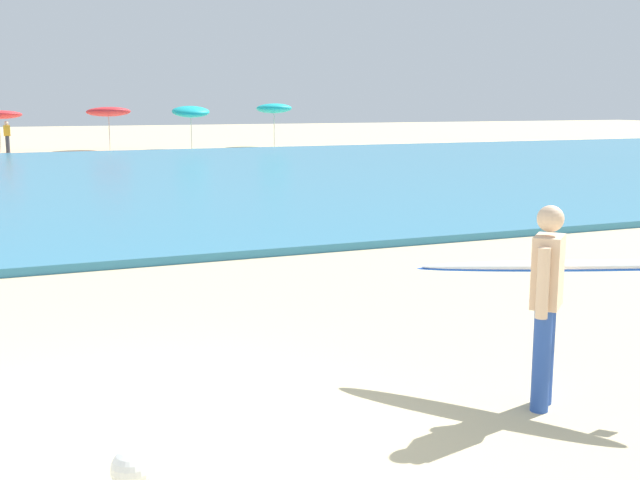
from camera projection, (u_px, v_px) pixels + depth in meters
name	position (u px, v px, depth m)	size (l,w,h in m)	color
ground_plane	(111.00, 450.00, 5.82)	(160.00, 160.00, 0.00)	beige
sea	(21.00, 182.00, 24.42)	(120.00, 28.00, 0.14)	teal
surfer_with_board	(552.00, 283.00, 6.67)	(1.98, 2.11, 1.73)	#284CA3
beach_umbrella_4	(108.00, 112.00, 41.08)	(2.30, 2.33, 2.35)	beige
beach_umbrella_5	(191.00, 112.00, 42.18)	(2.02, 2.07, 2.40)	beige
beach_umbrella_6	(274.00, 108.00, 44.49)	(2.03, 2.06, 2.48)	beige
beachgoer_near_row_right	(7.00, 136.00, 39.21)	(0.32, 0.20, 1.58)	#383842
beach_ball	(132.00, 469.00, 5.20)	(0.29, 0.29, 0.29)	white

